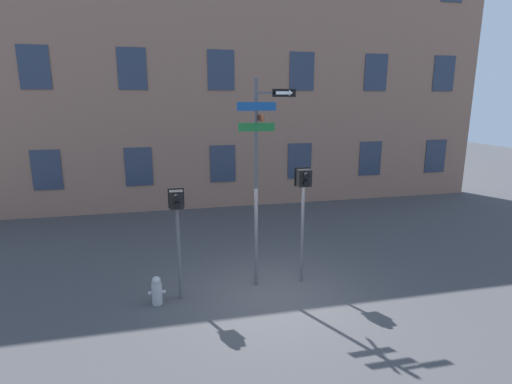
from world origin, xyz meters
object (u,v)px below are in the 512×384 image
fire_hydrant (157,291)px  street_sign_pole (259,166)px  pedestrian_signal_right (304,193)px  pedestrian_signal_left (177,215)px

fire_hydrant → street_sign_pole: bearing=9.9°
pedestrian_signal_right → street_sign_pole: bearing=177.2°
pedestrian_signal_left → fire_hydrant: size_ratio=3.90×
street_sign_pole → pedestrian_signal_right: 1.33m
pedestrian_signal_left → fire_hydrant: (-0.54, -0.14, -1.73)m
street_sign_pole → fire_hydrant: 3.71m
pedestrian_signal_right → pedestrian_signal_left: bearing=-175.5°
street_sign_pole → pedestrian_signal_right: (1.11, -0.05, -0.71)m
street_sign_pole → pedestrian_signal_right: bearing=-2.8°
street_sign_pole → pedestrian_signal_right: street_sign_pole is taller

